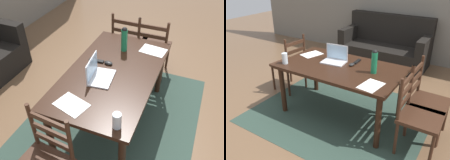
{
  "view_description": "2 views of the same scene",
  "coord_description": "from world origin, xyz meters",
  "views": [
    {
      "loc": [
        -1.95,
        -0.79,
        2.3
      ],
      "look_at": [
        0.13,
        0.06,
        0.51
      ],
      "focal_mm": 39.4,
      "sensor_mm": 36.0,
      "label": 1
    },
    {
      "loc": [
        1.52,
        -2.48,
        1.96
      ],
      "look_at": [
        -0.1,
        0.09,
        0.47
      ],
      "focal_mm": 38.33,
      "sensor_mm": 36.0,
      "label": 2
    }
  ],
  "objects": [
    {
      "name": "chair_right_far",
      "position": [
        1.1,
        0.19,
        0.46
      ],
      "size": [
        0.45,
        0.45,
        0.95
      ],
      "color": "#3D2316",
      "rests_on": "ground"
    },
    {
      "name": "chair_right_near",
      "position": [
        1.1,
        -0.19,
        0.46
      ],
      "size": [
        0.44,
        0.44,
        0.95
      ],
      "color": "#3D2316",
      "rests_on": "ground"
    },
    {
      "name": "ground_plane",
      "position": [
        0.0,
        0.0,
        0.0
      ],
      "size": [
        14.0,
        14.0,
        0.0
      ],
      "primitive_type": "plane",
      "color": "brown"
    },
    {
      "name": "drinking_glass",
      "position": [
        -0.69,
        -0.32,
        0.81
      ],
      "size": [
        0.08,
        0.08,
        0.15
      ],
      "primitive_type": "cylinder",
      "color": "silver",
      "rests_on": "dining_table"
    },
    {
      "name": "dining_table",
      "position": [
        0.0,
        0.0,
        0.65
      ],
      "size": [
        1.61,
        0.93,
        0.73
      ],
      "color": "black",
      "rests_on": "ground"
    },
    {
      "name": "computer_mouse",
      "position": [
        0.11,
        0.1,
        0.75
      ],
      "size": [
        0.07,
        0.11,
        0.03
      ],
      "primitive_type": "ellipsoid",
      "rotation": [
        0.0,
        0.0,
        -0.15
      ],
      "color": "black",
      "rests_on": "dining_table"
    },
    {
      "name": "paper_stack_right",
      "position": [
        -0.61,
        0.16,
        0.74
      ],
      "size": [
        0.28,
        0.34,
        0.0
      ],
      "primitive_type": "cube",
      "rotation": [
        0.0,
        0.0,
        -0.28
      ],
      "color": "white",
      "rests_on": "dining_table"
    },
    {
      "name": "laptop",
      "position": [
        -0.16,
        0.1,
        0.79
      ],
      "size": [
        0.34,
        0.26,
        0.23
      ],
      "color": "silver",
      "rests_on": "dining_table"
    },
    {
      "name": "paper_stack_left",
      "position": [
        0.57,
        -0.29,
        0.74
      ],
      "size": [
        0.24,
        0.32,
        0.0
      ],
      "primitive_type": "cube",
      "rotation": [
        0.0,
        0.0,
        -0.12
      ],
      "color": "white",
      "rests_on": "dining_table"
    },
    {
      "name": "chair_left_far",
      "position": [
        -1.1,
        0.18,
        0.46
      ],
      "size": [
        0.48,
        0.48,
        0.95
      ],
      "color": "#3D2316",
      "rests_on": "ground"
    },
    {
      "name": "couch",
      "position": [
        -0.23,
        2.18,
        0.36
      ],
      "size": [
        1.8,
        0.8,
        1.0
      ],
      "color": "black",
      "rests_on": "ground"
    },
    {
      "name": "tv_remote",
      "position": [
        0.11,
        0.24,
        0.74
      ],
      "size": [
        0.05,
        0.17,
        0.02
      ],
      "primitive_type": "cube",
      "rotation": [
        0.0,
        0.0,
        0.04
      ],
      "color": "black",
      "rests_on": "dining_table"
    },
    {
      "name": "water_bottle",
      "position": [
        0.45,
        0.04,
        0.89
      ],
      "size": [
        0.07,
        0.07,
        0.3
      ],
      "color": "#197247",
      "rests_on": "dining_table"
    },
    {
      "name": "area_rug",
      "position": [
        0.0,
        0.0,
        0.0
      ],
      "size": [
        2.39,
        1.99,
        0.01
      ],
      "primitive_type": "cube",
      "color": "#2D4238",
      "rests_on": "ground"
    }
  ]
}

